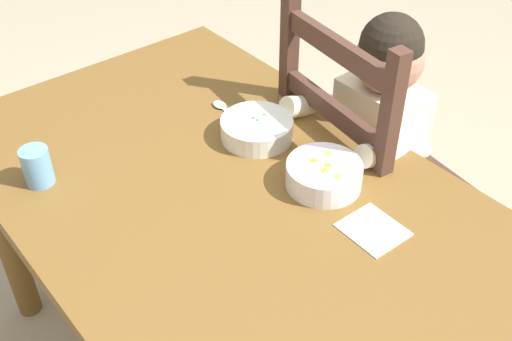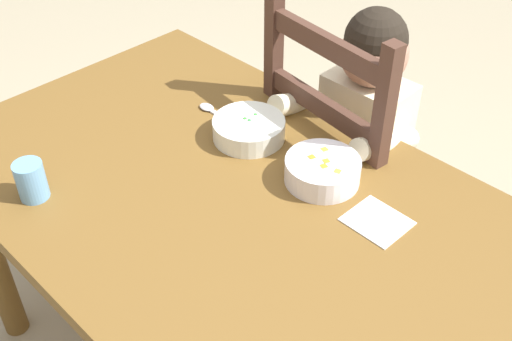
{
  "view_description": "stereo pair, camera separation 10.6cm",
  "coord_description": "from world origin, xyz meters",
  "px_view_note": "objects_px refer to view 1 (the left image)",
  "views": [
    {
      "loc": [
        0.79,
        -0.61,
        1.61
      ],
      "look_at": [
        -0.03,
        0.05,
        0.76
      ],
      "focal_mm": 44.4,
      "sensor_mm": 36.0,
      "label": 1
    },
    {
      "loc": [
        0.71,
        -0.69,
        1.61
      ],
      "look_at": [
        -0.03,
        0.05,
        0.76
      ],
      "focal_mm": 44.4,
      "sensor_mm": 36.0,
      "label": 2
    }
  ],
  "objects_px": {
    "bowl_of_carrots": "(324,174)",
    "drinking_cup": "(37,166)",
    "bowl_of_peas": "(257,128)",
    "spoon": "(224,108)",
    "dining_table": "(247,237)",
    "child_figure": "(371,136)",
    "dining_chair": "(364,183)"
  },
  "relations": [
    {
      "from": "child_figure",
      "to": "spoon",
      "type": "xyz_separation_m",
      "value": [
        -0.26,
        -0.28,
        0.07
      ]
    },
    {
      "from": "spoon",
      "to": "bowl_of_carrots",
      "type": "bearing_deg",
      "value": -1.76
    },
    {
      "from": "bowl_of_carrots",
      "to": "spoon",
      "type": "bearing_deg",
      "value": 178.24
    },
    {
      "from": "dining_table",
      "to": "drinking_cup",
      "type": "bearing_deg",
      "value": -139.09
    },
    {
      "from": "dining_chair",
      "to": "bowl_of_peas",
      "type": "distance_m",
      "value": 0.41
    },
    {
      "from": "spoon",
      "to": "drinking_cup",
      "type": "height_order",
      "value": "drinking_cup"
    },
    {
      "from": "bowl_of_peas",
      "to": "drinking_cup",
      "type": "xyz_separation_m",
      "value": [
        -0.17,
        -0.48,
        0.02
      ]
    },
    {
      "from": "bowl_of_carrots",
      "to": "child_figure",
      "type": "bearing_deg",
      "value": 111.59
    },
    {
      "from": "bowl_of_peas",
      "to": "child_figure",
      "type": "bearing_deg",
      "value": 68.41
    },
    {
      "from": "spoon",
      "to": "dining_table",
      "type": "bearing_deg",
      "value": -29.86
    },
    {
      "from": "child_figure",
      "to": "bowl_of_peas",
      "type": "relative_size",
      "value": 5.59
    },
    {
      "from": "bowl_of_peas",
      "to": "bowl_of_carrots",
      "type": "xyz_separation_m",
      "value": [
        0.23,
        -0.0,
        0.0
      ]
    },
    {
      "from": "dining_table",
      "to": "drinking_cup",
      "type": "xyz_separation_m",
      "value": [
        -0.35,
        -0.3,
        0.14
      ]
    },
    {
      "from": "dining_chair",
      "to": "child_figure",
      "type": "relative_size",
      "value": 1.04
    },
    {
      "from": "dining_chair",
      "to": "bowl_of_peas",
      "type": "xyz_separation_m",
      "value": [
        -0.11,
        -0.3,
        0.26
      ]
    },
    {
      "from": "dining_table",
      "to": "spoon",
      "type": "height_order",
      "value": "spoon"
    },
    {
      "from": "dining_table",
      "to": "drinking_cup",
      "type": "height_order",
      "value": "drinking_cup"
    },
    {
      "from": "bowl_of_carrots",
      "to": "drinking_cup",
      "type": "distance_m",
      "value": 0.62
    },
    {
      "from": "child_figure",
      "to": "bowl_of_carrots",
      "type": "xyz_separation_m",
      "value": [
        0.12,
        -0.29,
        0.09
      ]
    },
    {
      "from": "bowl_of_peas",
      "to": "spoon",
      "type": "height_order",
      "value": "bowl_of_peas"
    },
    {
      "from": "dining_table",
      "to": "spoon",
      "type": "relative_size",
      "value": 10.96
    },
    {
      "from": "bowl_of_carrots",
      "to": "drinking_cup",
      "type": "relative_size",
      "value": 1.9
    },
    {
      "from": "child_figure",
      "to": "drinking_cup",
      "type": "height_order",
      "value": "child_figure"
    },
    {
      "from": "dining_table",
      "to": "bowl_of_carrots",
      "type": "xyz_separation_m",
      "value": [
        0.05,
        0.17,
        0.12
      ]
    },
    {
      "from": "drinking_cup",
      "to": "dining_chair",
      "type": "bearing_deg",
      "value": 70.14
    },
    {
      "from": "bowl_of_carrots",
      "to": "dining_chair",
      "type": "bearing_deg",
      "value": 112.39
    },
    {
      "from": "spoon",
      "to": "child_figure",
      "type": "bearing_deg",
      "value": 46.87
    },
    {
      "from": "spoon",
      "to": "drinking_cup",
      "type": "relative_size",
      "value": 1.56
    },
    {
      "from": "child_figure",
      "to": "bowl_of_carrots",
      "type": "distance_m",
      "value": 0.33
    },
    {
      "from": "child_figure",
      "to": "spoon",
      "type": "height_order",
      "value": "child_figure"
    },
    {
      "from": "bowl_of_peas",
      "to": "bowl_of_carrots",
      "type": "height_order",
      "value": "bowl_of_carrots"
    },
    {
      "from": "bowl_of_carrots",
      "to": "spoon",
      "type": "distance_m",
      "value": 0.38
    }
  ]
}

